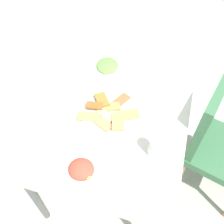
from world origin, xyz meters
TOP-DOWN VIEW (x-y plane):
  - ground_plane at (0.00, 0.00)m, footprint 6.00×6.00m
  - dining_table at (0.00, 0.00)m, footprint 1.03×0.82m
  - dining_chair at (-0.16, 0.63)m, footprint 0.52×0.52m
  - pide_platter at (-0.00, -0.03)m, footprint 0.32×0.34m
  - salad_plate_greens at (-0.37, -0.15)m, footprint 0.23×0.23m
  - salad_plate_rice at (0.37, -0.05)m, footprint 0.20×0.20m
  - soda_can at (0.17, 0.26)m, footprint 0.07×0.07m
  - paper_napkin at (0.36, -0.25)m, footprint 0.19×0.19m
  - fork at (0.36, -0.27)m, footprint 0.18×0.06m
  - spoon at (0.36, -0.23)m, footprint 0.19×0.06m

SIDE VIEW (x-z plane):
  - ground_plane at x=0.00m, z-range 0.00..0.00m
  - dining_chair at x=-0.16m, z-range 0.05..0.95m
  - dining_table at x=0.00m, z-range 0.27..0.98m
  - paper_napkin at x=0.36m, z-range 0.71..0.71m
  - fork at x=0.36m, z-range 0.71..0.71m
  - spoon at x=0.36m, z-range 0.71..0.71m
  - pide_platter at x=0.00m, z-range 0.70..0.74m
  - salad_plate_greens at x=-0.37m, z-range 0.70..0.74m
  - salad_plate_rice at x=0.37m, z-range 0.70..0.76m
  - soda_can at x=0.17m, z-range 0.71..0.83m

